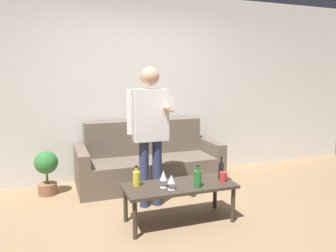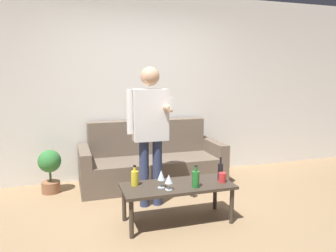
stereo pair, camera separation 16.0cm
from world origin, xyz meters
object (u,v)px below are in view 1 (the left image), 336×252
(couch, at_px, (148,162))
(person_standing_front, at_px, (150,125))
(coffee_table, at_px, (179,189))
(bottle_orange, at_px, (137,178))

(couch, bearing_deg, person_standing_front, -105.14)
(couch, bearing_deg, coffee_table, -92.86)
(couch, bearing_deg, bottle_orange, -111.82)
(couch, height_order, person_standing_front, person_standing_front)
(coffee_table, bearing_deg, bottle_orange, 165.60)
(coffee_table, relative_size, bottle_orange, 5.49)
(coffee_table, xyz_separation_m, person_standing_front, (-0.15, 0.51, 0.60))
(bottle_orange, bearing_deg, coffee_table, -14.40)
(coffee_table, bearing_deg, person_standing_front, 106.66)
(couch, relative_size, coffee_table, 1.73)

